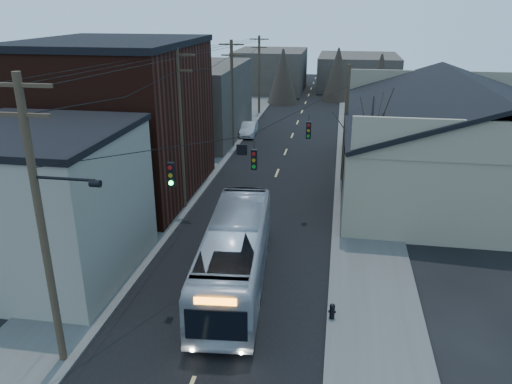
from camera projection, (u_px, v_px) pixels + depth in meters
road_surface at (283, 158)px, 42.56m from camera, size 9.00×110.00×0.02m
sidewalk_left at (209, 154)px, 43.55m from camera, size 4.00×110.00×0.12m
sidewalk_right at (360, 162)px, 41.53m from camera, size 4.00×110.00×0.12m
building_clapboard at (42, 206)px, 23.35m from camera, size 8.00×8.00×7.00m
building_brick at (118, 122)px, 33.12m from camera, size 10.00×12.00×10.00m
building_left_far at (194, 101)px, 48.33m from camera, size 9.00×14.00×7.00m
warehouse at (459, 151)px, 34.98m from camera, size 16.16×20.60×7.73m
building_far_left at (271, 71)px, 74.72m from camera, size 10.00×12.00×6.00m
building_far_right at (358, 72)px, 77.49m from camera, size 12.00×14.00×5.00m
bare_tree at (369, 154)px, 31.05m from camera, size 0.40×0.40×7.20m
utility_lines at (232, 114)px, 35.89m from camera, size 11.24×45.28×10.50m
bus at (235, 254)px, 22.99m from camera, size 3.57×11.42×3.13m
parked_car at (249, 129)px, 49.72m from camera, size 1.57×4.08×1.33m
fire_hydrant at (332, 311)px, 20.61m from camera, size 0.32×0.23×0.69m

